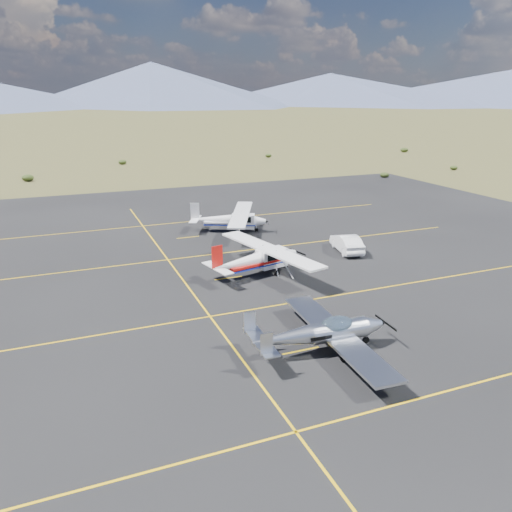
{
  "coord_description": "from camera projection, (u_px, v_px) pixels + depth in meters",
  "views": [
    {
      "loc": [
        -13.3,
        -23.04,
        12.13
      ],
      "look_at": [
        -1.22,
        6.81,
        1.6
      ],
      "focal_mm": 35.0,
      "sensor_mm": 36.0,
      "label": 1
    }
  ],
  "objects": [
    {
      "name": "apron",
      "position": [
        271.0,
        275.0,
        34.98
      ],
      "size": [
        72.0,
        72.0,
        0.02
      ],
      "primitive_type": "cube",
      "color": "black",
      "rests_on": "ground"
    },
    {
      "name": "aircraft_cessna",
      "position": [
        257.0,
        259.0,
        34.67
      ],
      "size": [
        6.75,
        10.53,
        2.66
      ],
      "rotation": [
        0.0,
        0.0,
        0.23
      ],
      "color": "white",
      "rests_on": "apron"
    },
    {
      "name": "ground",
      "position": [
        320.0,
        314.0,
        28.81
      ],
      "size": [
        1600.0,
        1600.0,
        0.0
      ],
      "primitive_type": "plane",
      "color": "#383D1C",
      "rests_on": "ground"
    },
    {
      "name": "aircraft_plain",
      "position": [
        230.0,
        219.0,
        45.58
      ],
      "size": [
        7.63,
        9.98,
        2.63
      ],
      "rotation": [
        0.0,
        0.0,
        -0.44
      ],
      "color": "white",
      "rests_on": "apron"
    },
    {
      "name": "sedan",
      "position": [
        347.0,
        243.0,
        39.9
      ],
      "size": [
        2.36,
        4.51,
        1.41
      ],
      "primitive_type": "imported",
      "rotation": [
        0.0,
        0.0,
        2.93
      ],
      "color": "white",
      "rests_on": "apron"
    },
    {
      "name": "aircraft_low_wing",
      "position": [
        323.0,
        333.0,
        24.32
      ],
      "size": [
        6.95,
        9.69,
        2.11
      ],
      "rotation": [
        0.0,
        0.0,
        -0.05
      ],
      "color": "silver",
      "rests_on": "apron"
    }
  ]
}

